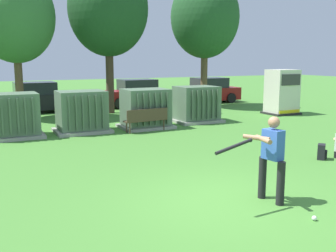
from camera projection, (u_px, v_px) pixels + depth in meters
ground_plane at (230, 202)px, 7.93m from camera, size 96.00×96.00×0.00m
transformer_west at (12, 116)px, 14.35m from camera, size 2.10×1.70×1.62m
transformer_mid_west at (82, 112)px, 15.41m from camera, size 2.10×1.70×1.62m
transformer_mid_east at (146, 109)px, 16.36m from camera, size 2.10×1.70×1.62m
transformer_east at (196, 105)px, 17.92m from camera, size 2.10×1.70×1.62m
generator_enclosure at (282, 92)px, 20.37m from camera, size 1.60×1.40×2.30m
park_bench at (146, 118)px, 15.51m from camera, size 1.83×0.59×0.92m
batter at (270, 155)px, 7.81m from camera, size 1.62×0.73×1.74m
sports_ball at (314, 218)px, 7.04m from camera, size 0.09×0.09×0.09m
backpack at (322, 152)px, 11.29m from camera, size 0.38×0.37×0.44m
tree_center_left at (15, 17)px, 18.24m from camera, size 3.65×3.65×6.97m
tree_center_right at (108, 9)px, 20.05m from camera, size 4.08×4.08×7.80m
tree_right at (205, 18)px, 22.72m from camera, size 3.96×3.96×7.57m
parked_car_left_of_center at (33, 98)px, 21.05m from camera, size 4.21×1.94×1.62m
parked_car_right_of_center at (136, 94)px, 23.80m from camera, size 4.22×1.97×1.62m
parked_car_rightmost at (208, 91)px, 25.85m from camera, size 4.23×1.98×1.62m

